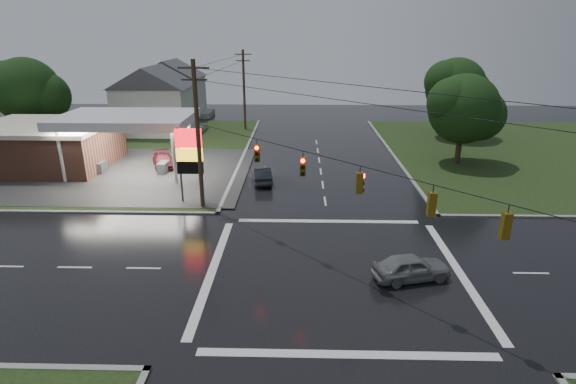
{
  "coord_description": "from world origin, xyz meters",
  "views": [
    {
      "loc": [
        -2.12,
        -22.5,
        12.89
      ],
      "look_at": [
        -2.81,
        4.79,
        3.0
      ],
      "focal_mm": 28.0,
      "sensor_mm": 36.0,
      "label": 1
    }
  ],
  "objects_px": {
    "utility_pole_nw": "(198,134)",
    "house_far": "(172,88)",
    "tree_nw_behind": "(28,91)",
    "house_near": "(155,99)",
    "tree_ne_far": "(457,88)",
    "gas_station": "(58,142)",
    "car_crossing": "(411,267)",
    "tree_ne_near": "(465,109)",
    "pylon_sign": "(189,153)",
    "car_pump": "(163,161)",
    "utility_pole_n": "(244,89)",
    "car_north": "(262,174)"
  },
  "relations": [
    {
      "from": "tree_ne_far",
      "to": "car_crossing",
      "type": "height_order",
      "value": "tree_ne_far"
    },
    {
      "from": "gas_station",
      "to": "car_pump",
      "type": "distance_m",
      "value": 10.28
    },
    {
      "from": "car_north",
      "to": "car_pump",
      "type": "xyz_separation_m",
      "value": [
        -10.13,
        4.44,
        -0.06
      ]
    },
    {
      "from": "house_far",
      "to": "tree_ne_far",
      "type": "xyz_separation_m",
      "value": [
        39.1,
        -14.01,
        1.77
      ]
    },
    {
      "from": "house_near",
      "to": "tree_ne_far",
      "type": "bearing_deg",
      "value": -3.01
    },
    {
      "from": "utility_pole_n",
      "to": "car_crossing",
      "type": "bearing_deg",
      "value": -70.74
    },
    {
      "from": "house_far",
      "to": "tree_nw_behind",
      "type": "xyz_separation_m",
      "value": [
        -11.89,
        -18.01,
        1.77
      ]
    },
    {
      "from": "tree_ne_near",
      "to": "car_crossing",
      "type": "xyz_separation_m",
      "value": [
        -10.09,
        -22.77,
        -4.84
      ]
    },
    {
      "from": "house_far",
      "to": "house_near",
      "type": "bearing_deg",
      "value": -85.24
    },
    {
      "from": "tree_ne_near",
      "to": "car_pump",
      "type": "bearing_deg",
      "value": -176.31
    },
    {
      "from": "car_north",
      "to": "car_pump",
      "type": "relative_size",
      "value": 0.95
    },
    {
      "from": "car_pump",
      "to": "gas_station",
      "type": "bearing_deg",
      "value": 159.93
    },
    {
      "from": "car_north",
      "to": "pylon_sign",
      "type": "bearing_deg",
      "value": 35.69
    },
    {
      "from": "utility_pole_nw",
      "to": "tree_ne_near",
      "type": "relative_size",
      "value": 1.22
    },
    {
      "from": "gas_station",
      "to": "tree_nw_behind",
      "type": "xyz_separation_m",
      "value": [
        -8.17,
        10.29,
        3.63
      ]
    },
    {
      "from": "gas_station",
      "to": "pylon_sign",
      "type": "bearing_deg",
      "value": -31.22
    },
    {
      "from": "car_pump",
      "to": "utility_pole_nw",
      "type": "bearing_deg",
      "value": -82.32
    },
    {
      "from": "tree_nw_behind",
      "to": "house_near",
      "type": "bearing_deg",
      "value": 24.98
    },
    {
      "from": "house_near",
      "to": "car_crossing",
      "type": "distance_m",
      "value": 44.63
    },
    {
      "from": "gas_station",
      "to": "tree_ne_near",
      "type": "height_order",
      "value": "tree_ne_near"
    },
    {
      "from": "utility_pole_n",
      "to": "pylon_sign",
      "type": "bearing_deg",
      "value": -92.08
    },
    {
      "from": "utility_pole_n",
      "to": "tree_nw_behind",
      "type": "distance_m",
      "value": 25.63
    },
    {
      "from": "tree_nw_behind",
      "to": "car_crossing",
      "type": "distance_m",
      "value": 49.12
    },
    {
      "from": "pylon_sign",
      "to": "house_near",
      "type": "height_order",
      "value": "house_near"
    },
    {
      "from": "tree_nw_behind",
      "to": "car_pump",
      "type": "distance_m",
      "value": 21.5
    },
    {
      "from": "gas_station",
      "to": "utility_pole_nw",
      "type": "xyz_separation_m",
      "value": [
        16.18,
        -10.2,
        3.17
      ]
    },
    {
      "from": "house_far",
      "to": "tree_ne_far",
      "type": "bearing_deg",
      "value": -19.71
    },
    {
      "from": "pylon_sign",
      "to": "car_crossing",
      "type": "xyz_separation_m",
      "value": [
        14.55,
        -11.28,
        -3.29
      ]
    },
    {
      "from": "house_far",
      "to": "tree_ne_far",
      "type": "relative_size",
      "value": 1.13
    },
    {
      "from": "gas_station",
      "to": "utility_pole_nw",
      "type": "bearing_deg",
      "value": -32.23
    },
    {
      "from": "car_crossing",
      "to": "gas_station",
      "type": "bearing_deg",
      "value": 42.1
    },
    {
      "from": "house_near",
      "to": "tree_nw_behind",
      "type": "bearing_deg",
      "value": -155.02
    },
    {
      "from": "car_crossing",
      "to": "house_far",
      "type": "bearing_deg",
      "value": 14.73
    },
    {
      "from": "utility_pole_nw",
      "to": "house_far",
      "type": "relative_size",
      "value": 1.0
    },
    {
      "from": "utility_pole_nw",
      "to": "car_crossing",
      "type": "xyz_separation_m",
      "value": [
        13.55,
        -10.28,
        -5.0
      ]
    },
    {
      "from": "tree_nw_behind",
      "to": "tree_ne_near",
      "type": "xyz_separation_m",
      "value": [
        47.98,
        -8.0,
        -0.62
      ]
    },
    {
      "from": "car_north",
      "to": "car_pump",
      "type": "height_order",
      "value": "car_north"
    },
    {
      "from": "tree_nw_behind",
      "to": "car_crossing",
      "type": "bearing_deg",
      "value": -39.08
    },
    {
      "from": "gas_station",
      "to": "utility_pole_n",
      "type": "xyz_separation_m",
      "value": [
        16.18,
        18.3,
        2.92
      ]
    },
    {
      "from": "house_near",
      "to": "utility_pole_nw",
      "type": "bearing_deg",
      "value": -66.63
    },
    {
      "from": "tree_ne_far",
      "to": "car_pump",
      "type": "distance_m",
      "value": 35.99
    },
    {
      "from": "utility_pole_n",
      "to": "house_near",
      "type": "height_order",
      "value": "utility_pole_n"
    },
    {
      "from": "tree_nw_behind",
      "to": "tree_ne_far",
      "type": "xyz_separation_m",
      "value": [
        50.99,
        4.0,
        -0.0
      ]
    },
    {
      "from": "car_crossing",
      "to": "pylon_sign",
      "type": "bearing_deg",
      "value": 38.88
    },
    {
      "from": "tree_nw_behind",
      "to": "tree_ne_far",
      "type": "bearing_deg",
      "value": 4.49
    },
    {
      "from": "utility_pole_nw",
      "to": "tree_nw_behind",
      "type": "xyz_separation_m",
      "value": [
        -24.34,
        20.49,
        0.46
      ]
    },
    {
      "from": "car_north",
      "to": "car_crossing",
      "type": "bearing_deg",
      "value": 110.24
    },
    {
      "from": "tree_ne_far",
      "to": "utility_pole_nw",
      "type": "bearing_deg",
      "value": -137.41
    },
    {
      "from": "pylon_sign",
      "to": "car_crossing",
      "type": "relative_size",
      "value": 1.42
    },
    {
      "from": "car_pump",
      "to": "car_crossing",
      "type": "bearing_deg",
      "value": -68.94
    }
  ]
}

